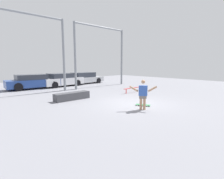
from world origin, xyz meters
The scene contains 10 objects.
ground_plane centered at (0.00, 0.00, 0.00)m, with size 36.00×36.00×0.00m, color gray.
skateboarder centered at (-0.77, -1.12, 0.82)m, with size 0.99×1.09×1.50m.
skateboard centered at (-0.15, -0.70, 0.06)m, with size 0.54×0.80×0.08m.
grind_box centered at (-2.09, 3.44, 0.24)m, with size 2.32×0.61×0.47m, color #47474C.
grind_rail centered at (3.32, 2.58, 0.32)m, with size 2.87×0.12×0.40m.
canopy_support_left centered at (-3.50, 7.21, 3.63)m, with size 6.11×0.20×5.87m.
canopy_support_right centered at (3.50, 7.21, 3.63)m, with size 6.11×0.20×5.87m.
parked_car_blue centered at (-2.11, 10.27, 0.65)m, with size 4.69×2.14×1.32m.
parked_car_white centered at (0.72, 10.19, 0.64)m, with size 4.23×2.16×1.32m.
parked_car_silver centered at (3.67, 10.46, 0.62)m, with size 4.67×2.08×1.29m.
Camera 1 is at (-7.78, -6.29, 2.30)m, focal length 28.00 mm.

